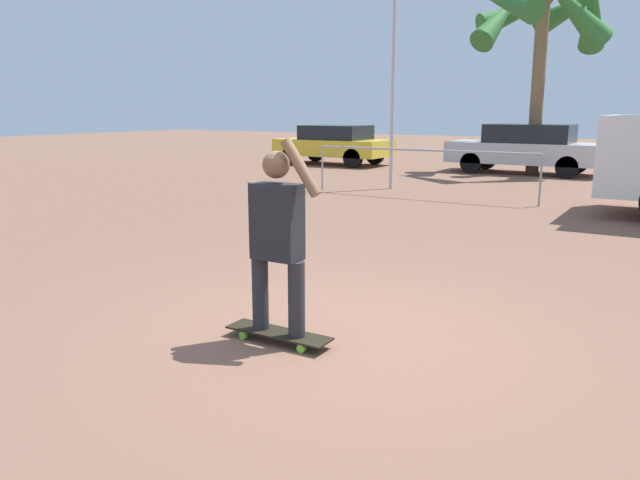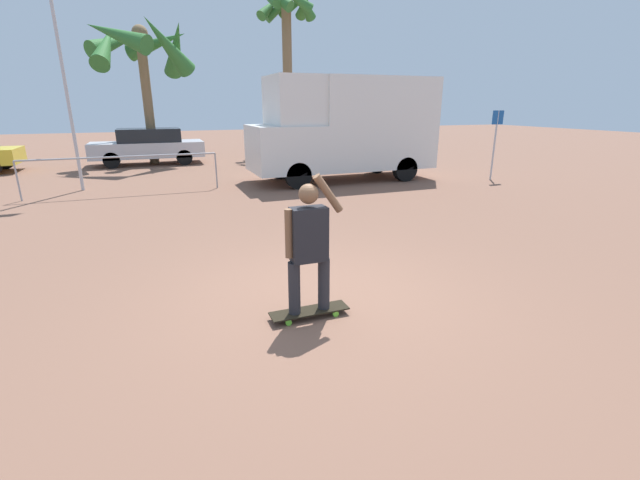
% 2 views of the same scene
% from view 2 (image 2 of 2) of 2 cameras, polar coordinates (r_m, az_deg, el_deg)
% --- Properties ---
extents(ground_plane, '(80.00, 80.00, 0.00)m').
position_cam_2_polar(ground_plane, '(5.70, 0.05, -7.71)').
color(ground_plane, brown).
extents(skateboard, '(0.95, 0.25, 0.09)m').
position_cam_2_polar(skateboard, '(5.19, -1.42, -9.48)').
color(skateboard, black).
rests_on(skateboard, ground_plane).
extents(person_skateboarder, '(0.70, 0.22, 1.63)m').
position_cam_2_polar(person_skateboarder, '(4.85, -1.51, -0.20)').
color(person_skateboarder, '#28282D').
rests_on(person_skateboarder, skateboard).
extents(camper_van, '(6.02, 2.25, 3.28)m').
position_cam_2_polar(camper_van, '(14.52, 3.55, 14.93)').
color(camper_van, black).
rests_on(camper_van, ground_plane).
extents(parked_car_silver, '(4.49, 1.81, 1.49)m').
position_cam_2_polar(parked_car_silver, '(19.86, -21.92, 11.60)').
color(parked_car_silver, black).
rests_on(parked_car_silver, ground_plane).
extents(palm_tree_near_van, '(2.99, 2.95, 7.67)m').
position_cam_2_polar(palm_tree_near_van, '(22.51, -4.44, 26.98)').
color(palm_tree_near_van, brown).
rests_on(palm_tree_near_van, ground_plane).
extents(palm_tree_center_background, '(4.30, 4.41, 5.79)m').
position_cam_2_polar(palm_tree_center_background, '(20.19, -22.77, 22.60)').
color(palm_tree_center_background, brown).
rests_on(palm_tree_center_background, ground_plane).
extents(flagpole, '(0.96, 0.12, 7.15)m').
position_cam_2_polar(flagpole, '(14.52, -31.26, 21.70)').
color(flagpole, '#B7B7BC').
rests_on(flagpole, ground_plane).
extents(street_sign, '(0.44, 0.06, 2.26)m').
position_cam_2_polar(street_sign, '(15.63, 22.36, 12.75)').
color(street_sign, '#B7B7BC').
rests_on(street_sign, ground_plane).
extents(plaza_railing_segment, '(5.15, 0.05, 1.08)m').
position_cam_2_polar(plaza_railing_segment, '(13.31, -24.86, 9.49)').
color(plaza_railing_segment, '#99999E').
rests_on(plaza_railing_segment, ground_plane).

